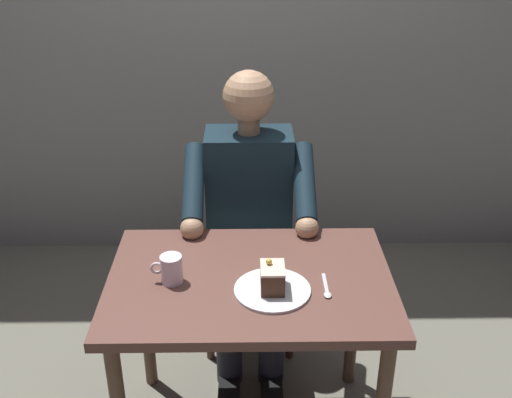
% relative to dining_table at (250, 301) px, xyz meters
% --- Properties ---
extents(dining_table, '(0.98, 0.67, 0.72)m').
position_rel_dining_table_xyz_m(dining_table, '(0.00, 0.00, 0.00)').
color(dining_table, brown).
rests_on(dining_table, ground).
extents(chair, '(0.42, 0.42, 0.91)m').
position_rel_dining_table_xyz_m(chair, '(0.00, -0.68, -0.12)').
color(chair, brown).
rests_on(chair, ground).
extents(seated_person, '(0.53, 0.58, 1.29)m').
position_rel_dining_table_xyz_m(seated_person, '(-0.00, -0.51, 0.05)').
color(seated_person, '#152833').
rests_on(seated_person, ground).
extents(dessert_plate, '(0.25, 0.25, 0.01)m').
position_rel_dining_table_xyz_m(dessert_plate, '(-0.07, 0.08, 0.10)').
color(dessert_plate, silver).
rests_on(dessert_plate, dining_table).
extents(cake_slice, '(0.08, 0.11, 0.11)m').
position_rel_dining_table_xyz_m(cake_slice, '(-0.07, 0.08, 0.15)').
color(cake_slice, '#4B2D1D').
rests_on(cake_slice, dessert_plate).
extents(coffee_cup, '(0.11, 0.07, 0.10)m').
position_rel_dining_table_xyz_m(coffee_cup, '(0.26, 0.02, 0.15)').
color(coffee_cup, white).
rests_on(coffee_cup, dining_table).
extents(dessert_spoon, '(0.03, 0.14, 0.01)m').
position_rel_dining_table_xyz_m(dessert_spoon, '(-0.25, 0.08, 0.10)').
color(dessert_spoon, silver).
rests_on(dessert_spoon, dining_table).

